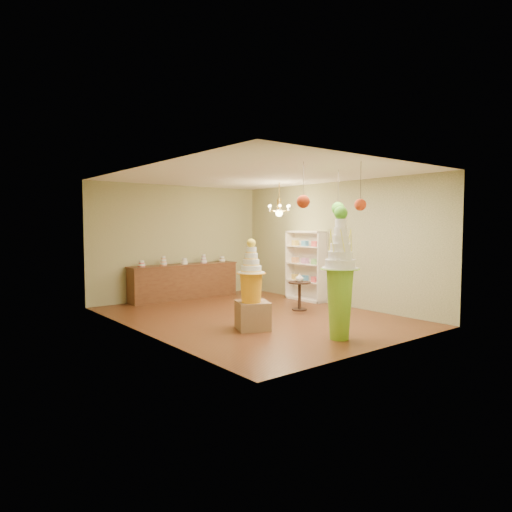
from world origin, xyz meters
TOP-DOWN VIEW (x-y plane):
  - floor at (0.00, 0.00)m, footprint 6.50×6.50m
  - ceiling at (0.00, 0.00)m, footprint 6.50×6.50m
  - wall_back at (0.00, 3.25)m, footprint 5.00×0.04m
  - wall_front at (0.00, -3.25)m, footprint 5.00×0.04m
  - wall_left at (-2.50, 0.00)m, footprint 0.04×6.50m
  - wall_right at (2.50, 0.00)m, footprint 0.04×6.50m
  - pedestal_green at (-0.04, -2.44)m, footprint 0.72×0.72m
  - pedestal_orange at (-0.83, -0.98)m, footprint 0.65×0.65m
  - burlap_riser at (-0.75, -0.93)m, footprint 0.77×0.77m
  - sideboard at (0.00, 2.97)m, footprint 3.04×0.54m
  - shelving_unit at (2.34, 0.80)m, footprint 0.33×1.20m
  - round_table at (1.27, -0.09)m, footprint 0.53×0.53m
  - vase at (1.27, -0.09)m, footprint 0.20×0.20m
  - pom_red_left at (-0.65, -2.15)m, footprint 0.22×0.22m
  - pom_green_mid at (0.62, -1.79)m, footprint 0.24×0.24m
  - pom_red_right at (0.04, -2.78)m, footprint 0.20×0.20m
  - chandelier at (1.47, 0.86)m, footprint 0.68×0.68m

SIDE VIEW (x-z plane):
  - floor at x=0.00m, z-range 0.00..0.00m
  - burlap_riser at x=-0.75m, z-range 0.00..0.53m
  - round_table at x=1.27m, z-range 0.10..0.76m
  - sideboard at x=0.00m, z-range -0.10..1.06m
  - pedestal_orange at x=-0.83m, z-range -0.17..1.54m
  - vase at x=1.27m, z-range 0.66..0.85m
  - shelving_unit at x=2.34m, z-range 0.00..1.80m
  - pedestal_green at x=-0.04m, z-range -0.23..2.05m
  - wall_back at x=0.00m, z-range 0.00..3.00m
  - wall_front at x=0.00m, z-range 0.00..3.00m
  - wall_left at x=-2.50m, z-range 0.00..3.00m
  - wall_right at x=2.50m, z-range 0.00..3.00m
  - pom_green_mid at x=0.62m, z-range 1.85..2.70m
  - pom_red_right at x=0.04m, z-range 1.89..2.70m
  - chandelier at x=1.47m, z-range 1.88..2.73m
  - pom_red_left at x=-0.65m, z-range 1.97..2.73m
  - ceiling at x=0.00m, z-range 3.00..3.00m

